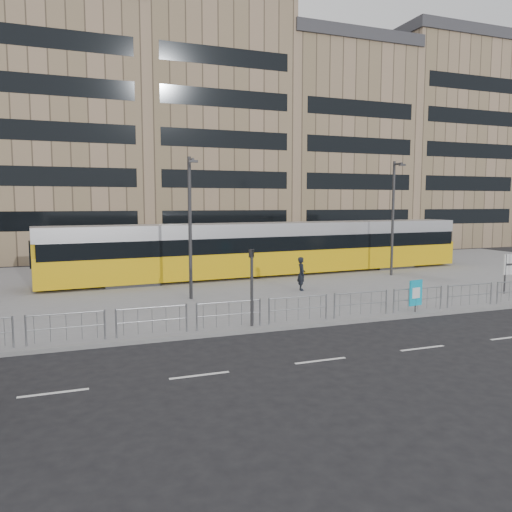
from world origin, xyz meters
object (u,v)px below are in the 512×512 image
object	(u,v)px
pedestrian	(301,274)
tram	(273,249)
traffic_light_west	(252,277)
lamp_post_east	(393,213)
ad_panel	(416,293)
lamp_post_west	(190,221)

from	to	relation	value
pedestrian	tram	bearing A→B (deg)	7.71
tram	traffic_light_west	world-z (taller)	tram
lamp_post_east	pedestrian	bearing A→B (deg)	-158.92
tram	ad_panel	world-z (taller)	tram
pedestrian	ad_panel	bearing A→B (deg)	-145.24
tram	pedestrian	size ratio (longest dim) A/B	16.08
tram	lamp_post_west	bearing A→B (deg)	-141.75
lamp_post_west	lamp_post_east	world-z (taller)	lamp_post_east
ad_panel	tram	bearing A→B (deg)	86.37
ad_panel	traffic_light_west	distance (m)	7.92
lamp_post_west	lamp_post_east	bearing A→B (deg)	13.50
traffic_light_west	lamp_post_east	size ratio (longest dim) A/B	0.40
tram	pedestrian	bearing A→B (deg)	-101.93
ad_panel	pedestrian	xyz separation A→B (m)	(-2.44, 6.87, 0.10)
traffic_light_west	lamp_post_east	world-z (taller)	lamp_post_east
tram	lamp_post_west	xyz separation A→B (m)	(-7.24, -6.68, 2.19)
ad_panel	traffic_light_west	xyz separation A→B (m)	(-7.84, 0.10, 1.12)
tram	lamp_post_east	size ratio (longest dim) A/B	3.96
traffic_light_west	lamp_post_west	size ratio (longest dim) A/B	0.43
tram	traffic_light_west	bearing A→B (deg)	-119.86
ad_panel	lamp_post_west	world-z (taller)	lamp_post_west
pedestrian	traffic_light_west	distance (m)	8.72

